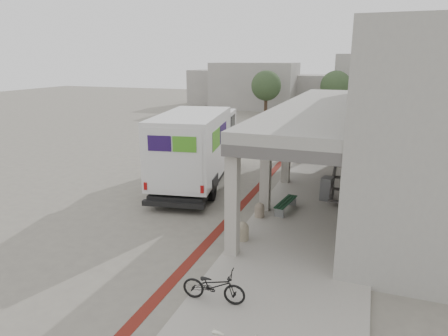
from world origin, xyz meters
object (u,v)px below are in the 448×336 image
at_px(bench, 286,204).
at_px(utility_cabinet, 327,188).
at_px(bicycle_black, 214,286).
at_px(fedex_truck, 197,146).

bearing_deg(bench, utility_cabinet, 62.24).
relative_size(utility_cabinet, bicycle_black, 0.61).
relative_size(fedex_truck, utility_cabinet, 8.85).
distance_m(bench, bicycle_black, 6.71).
relative_size(bench, bicycle_black, 1.10).
height_order(bench, bicycle_black, bicycle_black).
xyz_separation_m(bench, utility_cabinet, (1.38, 1.94, 0.20)).
bearing_deg(bench, fedex_truck, 161.35).
bearing_deg(bench, bicycle_black, -85.90).
relative_size(fedex_truck, bicycle_black, 5.41).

